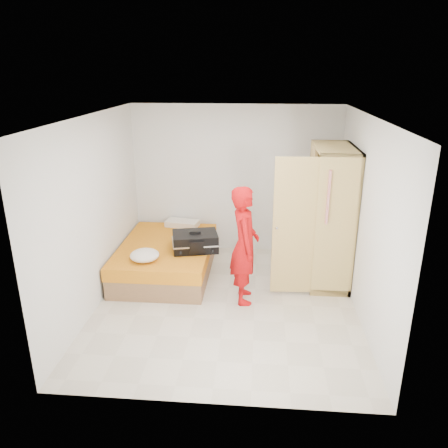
# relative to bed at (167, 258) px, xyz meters

# --- Properties ---
(room) EXTENTS (4.00, 4.02, 2.60)m
(room) POSITION_rel_bed_xyz_m (1.05, -0.90, 1.05)
(room) COLOR beige
(room) RESTS_ON ground
(bed) EXTENTS (1.42, 2.02, 0.50)m
(bed) POSITION_rel_bed_xyz_m (0.00, 0.00, 0.00)
(bed) COLOR #926642
(bed) RESTS_ON ground
(wardrobe) EXTENTS (1.17, 1.21, 2.10)m
(wardrobe) POSITION_rel_bed_xyz_m (2.50, -0.04, 0.75)
(wardrobe) COLOR tan
(wardrobe) RESTS_ON ground
(person) EXTENTS (0.47, 0.65, 1.68)m
(person) POSITION_rel_bed_xyz_m (1.29, -0.77, 0.59)
(person) COLOR red
(person) RESTS_ON ground
(suitcase) EXTENTS (0.79, 0.65, 0.30)m
(suitcase) POSITION_rel_bed_xyz_m (0.51, -0.19, 0.38)
(suitcase) COLOR black
(suitcase) RESTS_ON bed
(round_cushion) EXTENTS (0.43, 0.43, 0.16)m
(round_cushion) POSITION_rel_bed_xyz_m (-0.17, -0.65, 0.33)
(round_cushion) COLOR white
(round_cushion) RESTS_ON bed
(pillow) EXTENTS (0.61, 0.39, 0.10)m
(pillow) POSITION_rel_bed_xyz_m (0.12, 0.85, 0.30)
(pillow) COLOR white
(pillow) RESTS_ON bed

